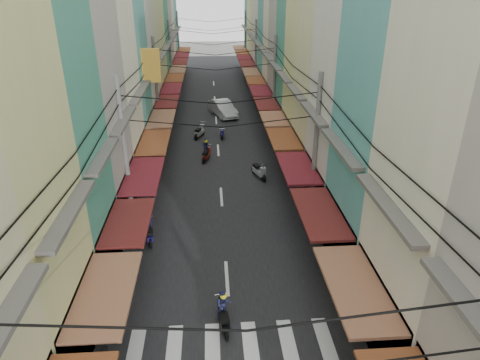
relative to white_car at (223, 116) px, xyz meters
name	(u,v)px	position (x,y,z in m)	size (l,w,h in m)	color
ground	(225,253)	(-0.72, -23.48, 0.00)	(160.00, 160.00, 0.00)	slate
road	(217,127)	(-0.72, -3.48, 0.01)	(10.00, 80.00, 0.02)	black
sidewalk_left	(145,128)	(-7.22, -3.48, 0.03)	(3.00, 80.00, 0.06)	gray
sidewalk_right	(287,125)	(5.78, -3.48, 0.03)	(3.00, 80.00, 0.06)	gray
crosswalk	(232,347)	(-0.72, -29.48, 0.03)	(7.55, 2.40, 0.01)	silver
building_row_left	(107,16)	(-8.64, -6.91, 9.78)	(7.80, 67.67, 23.70)	silver
building_row_right	(319,20)	(7.19, -7.03, 9.41)	(7.80, 68.98, 22.59)	#418F75
utility_poles	(216,63)	(-0.72, -8.46, 6.59)	(10.20, 66.13, 8.20)	slate
white_car	(223,116)	(0.00, 0.00, 0.00)	(5.30, 2.08, 1.87)	silver
bicycle	(345,255)	(5.14, -24.06, 0.00)	(0.54, 1.45, 0.99)	black
moving_scooters	(207,185)	(-1.62, -16.72, 0.52)	(6.85, 23.96, 1.75)	black
parked_scooters	(328,297)	(3.36, -27.53, 0.46)	(12.51, 15.16, 0.95)	black
pedestrians	(148,218)	(-4.62, -21.57, 1.01)	(12.29, 24.85, 2.19)	#271F29
market_umbrella	(370,248)	(5.29, -26.43, 2.02)	(2.17, 2.17, 2.29)	#B2B2B7
traffic_sign	(368,269)	(4.74, -27.76, 1.95)	(0.10, 0.59, 2.71)	slate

